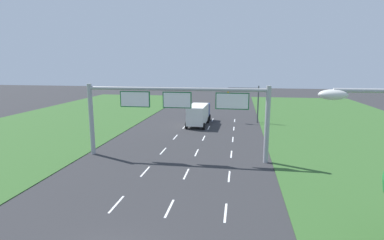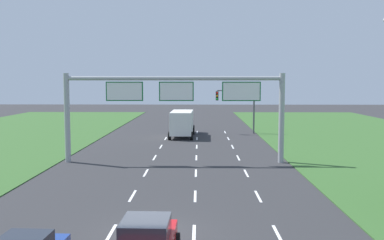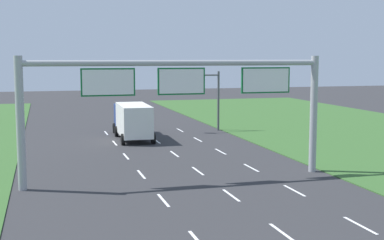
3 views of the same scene
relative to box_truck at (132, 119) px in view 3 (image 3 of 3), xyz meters
name	(u,v)px [view 3 (image 3 of 3)]	position (x,y,z in m)	size (l,w,h in m)	color
lane_dashes_inner_left	(178,218)	(-1.80, -23.16, -1.64)	(0.14, 56.40, 0.01)	white
lane_dashes_inner_right	(254,212)	(1.70, -23.16, -1.64)	(0.14, 56.40, 0.01)	white
lane_dashes_slip	(323,206)	(5.20, -23.16, -1.64)	(0.14, 56.40, 0.01)	white
box_truck	(132,119)	(0.00, 0.00, 0.00)	(2.83, 8.22, 2.98)	navy
sign_gantry	(181,93)	(0.11, -16.19, 3.30)	(17.24, 0.44, 7.00)	#9EA0A5
traffic_light_mast	(199,90)	(6.70, 2.67, 2.22)	(4.76, 0.49, 5.60)	#47494F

